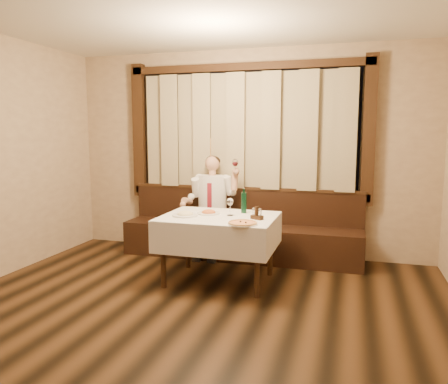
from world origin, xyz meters
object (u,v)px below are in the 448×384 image
(banquette, at_px, (241,234))
(seated_man, at_px, (211,198))
(cruet_caddy, at_px, (257,215))
(dining_table, at_px, (219,225))
(pizza, at_px, (243,223))
(pasta_cream, at_px, (185,212))
(green_bottle, at_px, (244,202))
(pasta_red, at_px, (209,211))

(banquette, xyz_separation_m, seated_man, (-0.40, -0.09, 0.49))
(cruet_caddy, relative_size, seated_man, 0.11)
(banquette, bearing_deg, dining_table, -90.00)
(pizza, distance_m, seated_man, 1.51)
(dining_table, bearing_deg, seated_man, 113.06)
(banquette, bearing_deg, seated_man, -167.46)
(pasta_cream, distance_m, green_bottle, 0.69)
(pizza, xyz_separation_m, cruet_caddy, (0.08, 0.30, 0.04))
(pizza, bearing_deg, cruet_caddy, 74.15)
(banquette, distance_m, pizza, 1.51)
(banquette, distance_m, green_bottle, 0.98)
(seated_man, bearing_deg, banquette, 12.54)
(green_bottle, xyz_separation_m, seated_man, (-0.62, 0.68, -0.08))
(banquette, distance_m, pasta_red, 1.07)
(green_bottle, bearing_deg, pasta_red, -154.59)
(pizza, xyz_separation_m, green_bottle, (-0.14, 0.62, 0.11))
(pasta_red, bearing_deg, green_bottle, 25.41)
(banquette, height_order, pizza, banquette)
(banquette, relative_size, green_bottle, 10.91)
(banquette, height_order, seated_man, seated_man)
(pizza, relative_size, seated_man, 0.23)
(pasta_cream, relative_size, seated_man, 0.21)
(dining_table, height_order, cruet_caddy, cruet_caddy)
(pasta_red, bearing_deg, dining_table, -27.65)
(banquette, xyz_separation_m, pasta_cream, (-0.36, -1.14, 0.49))
(dining_table, distance_m, pasta_red, 0.22)
(dining_table, height_order, pasta_red, pasta_red)
(banquette, height_order, dining_table, banquette)
(cruet_caddy, distance_m, seated_man, 1.31)
(green_bottle, distance_m, cruet_caddy, 0.40)
(green_bottle, height_order, cruet_caddy, green_bottle)
(cruet_caddy, bearing_deg, dining_table, -164.40)
(pizza, bearing_deg, banquette, 104.73)
(banquette, relative_size, seated_man, 2.33)
(pasta_cream, relative_size, green_bottle, 0.99)
(green_bottle, bearing_deg, pizza, -77.09)
(green_bottle, relative_size, seated_man, 0.21)
(banquette, distance_m, pasta_cream, 1.29)
(green_bottle, bearing_deg, pasta_cream, -147.89)
(pasta_red, height_order, cruet_caddy, cruet_caddy)
(banquette, relative_size, pasta_cream, 11.05)
(pizza, xyz_separation_m, pasta_cream, (-0.73, 0.25, 0.03))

